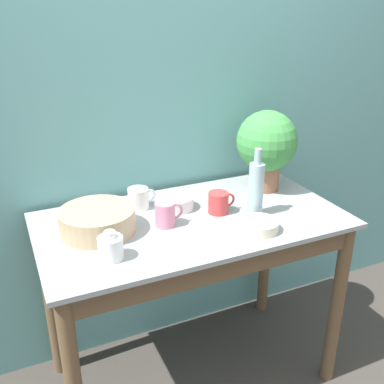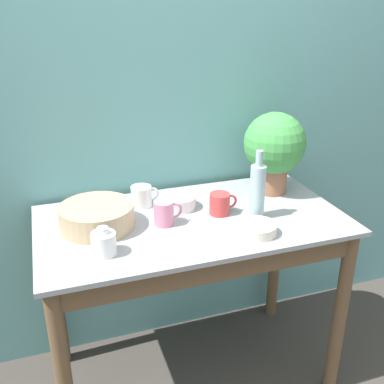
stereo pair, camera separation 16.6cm
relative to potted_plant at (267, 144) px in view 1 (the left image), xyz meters
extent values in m
cube|color=#609E9E|center=(-0.45, 0.25, 0.12)|extent=(6.00, 0.05, 2.40)
cylinder|color=brown|center=(0.14, -0.44, -0.66)|extent=(0.06, 0.06, 0.83)
cylinder|color=brown|center=(-1.04, 0.14, -0.66)|extent=(0.06, 0.06, 0.83)
cylinder|color=brown|center=(0.14, 0.14, -0.66)|extent=(0.06, 0.06, 0.83)
cube|color=brown|center=(-0.45, -0.44, -0.29)|extent=(1.18, 0.02, 0.10)
cube|color=#93999E|center=(-0.45, -0.15, -0.23)|extent=(1.28, 0.68, 0.02)
cylinder|color=#8C5B42|center=(0.00, 0.00, -0.16)|extent=(0.14, 0.14, 0.12)
sphere|color=#3D8C42|center=(0.00, 0.00, 0.02)|extent=(0.28, 0.28, 0.28)
cylinder|color=tan|center=(-0.84, -0.10, -0.18)|extent=(0.30, 0.30, 0.09)
cylinder|color=#93B2BC|center=(-0.19, -0.23, -0.11)|extent=(0.06, 0.06, 0.23)
cylinder|color=#93B2BC|center=(-0.19, -0.23, 0.04)|extent=(0.03, 0.03, 0.06)
cylinder|color=white|center=(-0.84, -0.32, -0.18)|extent=(0.09, 0.09, 0.08)
cylinder|color=white|center=(-0.84, -0.32, -0.13)|extent=(0.04, 0.04, 0.02)
cylinder|color=pink|center=(-0.58, -0.16, -0.17)|extent=(0.08, 0.08, 0.10)
torus|color=pink|center=(-0.53, -0.16, -0.17)|extent=(0.07, 0.01, 0.07)
cylinder|color=white|center=(-0.62, 0.04, -0.18)|extent=(0.09, 0.09, 0.09)
torus|color=white|center=(-0.57, 0.04, -0.17)|extent=(0.06, 0.01, 0.06)
cylinder|color=#C63838|center=(-0.32, -0.14, -0.18)|extent=(0.09, 0.09, 0.09)
torus|color=#C63838|center=(-0.28, -0.14, -0.17)|extent=(0.06, 0.01, 0.06)
cylinder|color=silver|center=(-0.47, -0.03, -0.20)|extent=(0.15, 0.15, 0.06)
cylinder|color=beige|center=(-0.25, -0.35, -0.20)|extent=(0.15, 0.15, 0.04)
camera|label=1|loc=(-1.14, -1.68, 0.62)|focal=42.00mm
camera|label=2|loc=(-0.99, -1.75, 0.62)|focal=42.00mm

